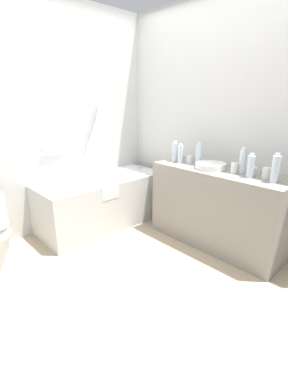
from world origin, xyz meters
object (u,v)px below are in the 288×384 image
at_px(sink_faucet, 220,163).
at_px(drinking_glass_1, 253,171).
at_px(water_bottle_3, 251,166).
at_px(drinking_glass_2, 234,168).
at_px(water_bottle_1, 180,154).
at_px(bathtub, 103,200).
at_px(drinking_glass_0, 266,173).
at_px(water_bottle_4, 198,154).
at_px(water_bottle_5, 275,169).
at_px(water_bottle_2, 175,152).
at_px(water_bottle_0, 243,161).
at_px(drinking_glass_3, 189,160).
at_px(sink_basin, 211,166).

distance_m(sink_faucet, drinking_glass_1, 0.43).
bearing_deg(water_bottle_3, drinking_glass_2, 80.43).
xyz_separation_m(water_bottle_1, water_bottle_3, (-0.01, -0.82, 0.00)).
height_order(bathtub, drinking_glass_0, bathtub).
distance_m(bathtub, water_bottle_4, 1.29).
bearing_deg(drinking_glass_1, sink_faucet, 75.60).
relative_size(bathtub, drinking_glass_0, 15.65).
xyz_separation_m(water_bottle_5, drinking_glass_1, (0.09, 0.24, -0.08)).
height_order(bathtub, water_bottle_2, bathtub).
bearing_deg(drinking_glass_1, water_bottle_0, 94.92).
relative_size(water_bottle_2, drinking_glass_3, 2.78).
height_order(water_bottle_2, drinking_glass_3, water_bottle_2).
xyz_separation_m(water_bottle_2, drinking_glass_0, (0.05, -1.03, -0.06)).
height_order(water_bottle_2, drinking_glass_2, water_bottle_2).
relative_size(bathtub, drinking_glass_1, 19.76).
xyz_separation_m(sink_basin, drinking_glass_0, (0.04, -0.55, 0.02)).
relative_size(water_bottle_1, water_bottle_4, 0.88).
relative_size(water_bottle_1, drinking_glass_0, 2.11).
bearing_deg(sink_faucet, water_bottle_0, -110.61).
xyz_separation_m(sink_basin, sink_faucet, (0.18, 0.00, -0.00)).
distance_m(drinking_glass_0, drinking_glass_2, 0.30).
height_order(bathtub, water_bottle_4, bathtub).
height_order(water_bottle_0, water_bottle_1, water_bottle_0).
xyz_separation_m(water_bottle_3, drinking_glass_2, (0.03, 0.17, -0.05)).
bearing_deg(drinking_glass_3, bathtub, 126.36).
relative_size(water_bottle_2, water_bottle_4, 0.96).
bearing_deg(bathtub, water_bottle_5, -72.72).
bearing_deg(water_bottle_0, water_bottle_4, 91.49).
xyz_separation_m(water_bottle_2, drinking_glass_1, (0.08, -0.90, -0.07)).
height_order(water_bottle_0, drinking_glass_0, water_bottle_0).
bearing_deg(water_bottle_0, water_bottle_5, -104.03).
bearing_deg(water_bottle_2, drinking_glass_0, -87.30).
relative_size(water_bottle_1, drinking_glass_1, 2.67).
bearing_deg(sink_basin, drinking_glass_0, -85.43).
bearing_deg(drinking_glass_1, drinking_glass_2, 113.79).
height_order(water_bottle_3, drinking_glass_0, water_bottle_3).
height_order(water_bottle_3, water_bottle_5, water_bottle_5).
height_order(water_bottle_4, drinking_glass_0, water_bottle_4).
distance_m(sink_basin, water_bottle_5, 0.66).
distance_m(water_bottle_1, drinking_glass_3, 0.12).
xyz_separation_m(bathtub, water_bottle_4, (0.63, -0.94, 0.62)).
xyz_separation_m(water_bottle_1, drinking_glass_2, (0.02, -0.65, -0.05)).
relative_size(drinking_glass_0, drinking_glass_1, 1.26).
xyz_separation_m(water_bottle_4, drinking_glass_2, (-0.05, -0.46, -0.06)).
relative_size(water_bottle_4, drinking_glass_0, 2.39).
height_order(water_bottle_3, drinking_glass_1, water_bottle_3).
xyz_separation_m(bathtub, drinking_glass_1, (0.65, -1.55, 0.55)).
bearing_deg(water_bottle_3, bathtub, 109.40).
bearing_deg(bathtub, sink_basin, -63.07).
bearing_deg(drinking_glass_3, water_bottle_4, -81.24).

